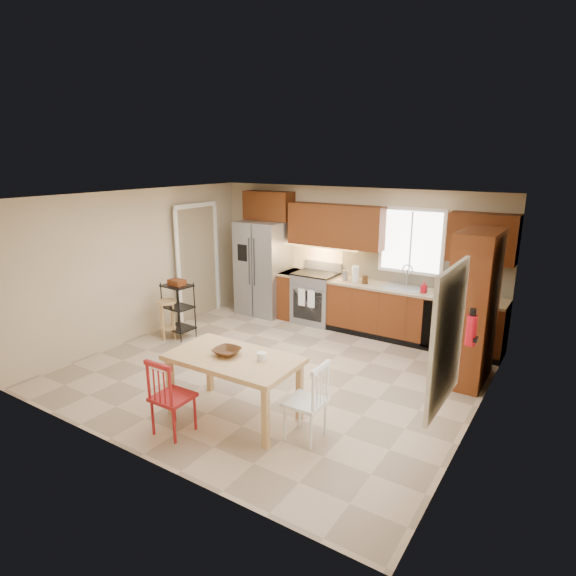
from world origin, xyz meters
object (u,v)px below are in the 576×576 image
Objects in this scene: pantry at (473,308)px; dining_table at (234,387)px; table_jar at (262,358)px; bar_stool at (168,320)px; soap_bottle at (424,287)px; refrigerator at (263,268)px; table_bowl at (227,355)px; range_stove at (316,298)px; chair_white at (305,401)px; fire_extinguisher at (471,330)px; utility_cart at (179,310)px; chair_red at (173,396)px.

pantry is 3.35m from dining_table.
table_jar is at bearing 15.06° from dining_table.
soap_bottle is at bearing 43.44° from bar_stool.
pantry reaches higher than dining_table.
table_jar is 3.19m from bar_stool.
table_bowl is (1.92, -3.43, -0.15)m from refrigerator.
range_stove is 1.35× the size of bar_stool.
chair_white is at bearing -5.99° from bar_stool.
soap_bottle reaches higher than bar_stool.
range_stove is at bearing 147.38° from fire_extinguisher.
table_bowl is at bearing -28.60° from utility_cart.
range_stove reaches higher than dining_table.
range_stove is 0.95× the size of utility_cart.
refrigerator reaches higher than table_jar.
soap_bottle is at bearing 70.27° from dining_table.
range_stove is 2.95× the size of table_bowl.
dining_table is (0.87, -3.49, -0.08)m from range_stove.
dining_table is at bearing 60.81° from chair_red.
range_stove is 3.19m from pantry.
refrigerator is 2.21m from bar_stool.
bar_stool is (-1.68, -2.13, -0.12)m from range_stove.
dining_table is 0.74m from chair_red.
pantry is 2.32× the size of chair_white.
refrigerator is 4.76m from fire_extinguisher.
soap_bottle is at bearing 31.87° from utility_cart.
table_bowl is (-1.05, -0.05, 0.31)m from chair_white.
fire_extinguisher reaches higher than dining_table.
pantry is 2.17× the size of utility_cart.
table_jar reaches higher than table_bowl.
chair_red is 1.00× the size of chair_white.
soap_bottle is 2.27m from fire_extinguisher.
pantry is (0.95, -0.90, 0.05)m from soap_bottle.
pantry reaches higher than chair_red.
utility_cart is at bearing -168.05° from pantry.
bar_stool is (-2.45, 1.37, -0.42)m from table_bowl.
dining_table is 0.40m from table_bowl.
dining_table is (-2.31, -1.46, -0.72)m from fire_extinguisher.
table_bowl is at bearing -60.79° from refrigerator.
refrigerator is 4.09m from table_jar.
chair_red reaches higher than table_jar.
chair_white is at bearing -48.77° from refrigerator.
dining_table is at bearing -13.57° from bar_stool.
table_jar is (-0.83, -3.31, -0.21)m from soap_bottle.
range_stove is 2.10m from soap_bottle.
range_stove is at bearing 2.99° from refrigerator.
pantry is at bearing -43.45° from soap_bottle.
fire_extinguisher reaches higher than chair_red.
dining_table is 4.94× the size of table_bowl.
chair_white is 3.72m from utility_cart.
chair_red is at bearing -67.81° from refrigerator.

